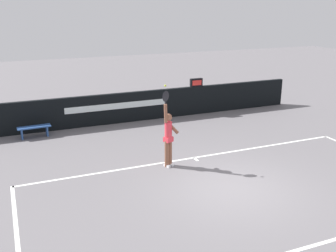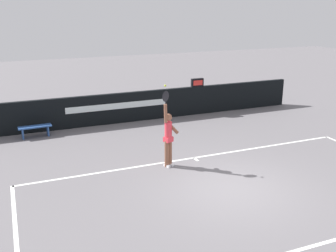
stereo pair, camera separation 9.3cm
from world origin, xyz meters
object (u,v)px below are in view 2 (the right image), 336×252
object	(u,v)px
speed_display	(197,83)
courtside_bench_near	(35,129)
tennis_player	(168,135)
tennis_ball	(165,86)

from	to	relation	value
speed_display	courtside_bench_near	world-z (taller)	speed_display
speed_display	tennis_player	distance (m)	6.52
tennis_ball	speed_display	bearing A→B (deg)	54.93
tennis_ball	courtside_bench_near	xyz separation A→B (m)	(-3.67, 4.73, -2.35)
speed_display	tennis_ball	world-z (taller)	tennis_ball
tennis_player	tennis_ball	xyz separation A→B (m)	(-0.11, -0.02, 1.63)
speed_display	tennis_ball	bearing A→B (deg)	-125.07
speed_display	courtside_bench_near	xyz separation A→B (m)	(-7.45, -0.65, -1.19)
tennis_player	courtside_bench_near	distance (m)	6.08
tennis_player	tennis_ball	bearing A→B (deg)	-170.40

